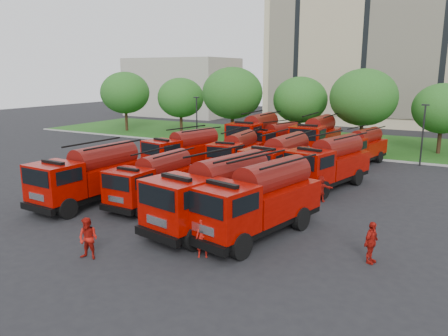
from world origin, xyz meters
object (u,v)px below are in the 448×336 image
object	(u,v)px
fire_truck_1	(154,180)
fire_truck_3	(258,200)
firefighter_4	(221,192)
fire_truck_6	(280,161)
firefighter_3	(265,226)
firefighter_1	(90,259)
firefighter_0	(203,257)
fire_truck_7	(329,163)
fire_truck_0	(90,175)
fire_truck_5	(236,153)
fire_truck_10	(316,136)
firefighter_5	(320,201)
fire_truck_11	(361,147)
fire_truck_2	(215,193)
fire_truck_4	(185,151)
fire_truck_8	(256,133)
firefighter_2	(370,263)
fire_truck_9	(276,138)

from	to	relation	value
fire_truck_1	fire_truck_3	xyz separation A→B (m)	(7.40, -1.55, 0.26)
fire_truck_1	firefighter_4	xyz separation A→B (m)	(2.18, 4.18, -1.48)
fire_truck_6	firefighter_3	size ratio (longest dim) A/B	3.81
firefighter_1	firefighter_0	bearing A→B (deg)	19.12
fire_truck_7	fire_truck_0	bearing A→B (deg)	-123.81
fire_truck_5	firefighter_4	xyz separation A→B (m)	(1.97, -5.88, -1.51)
firefighter_0	fire_truck_10	bearing A→B (deg)	66.99
firefighter_4	firefighter_5	distance (m)	6.33
fire_truck_5	fire_truck_11	xyz separation A→B (m)	(7.91, 7.59, -0.03)
fire_truck_1	fire_truck_3	bearing A→B (deg)	-10.67
fire_truck_2	fire_truck_3	distance (m)	2.31
fire_truck_2	fire_truck_3	bearing A→B (deg)	14.07
fire_truck_4	fire_truck_8	bearing A→B (deg)	94.67
fire_truck_5	fire_truck_8	xyz separation A→B (m)	(-2.24, 8.49, 0.33)
firefighter_3	fire_truck_8	bearing A→B (deg)	-80.38
fire_truck_10	firefighter_4	bearing A→B (deg)	-95.59
fire_truck_1	firefighter_5	bearing A→B (deg)	33.13
fire_truck_6	firefighter_5	bearing A→B (deg)	-31.97
fire_truck_1	fire_truck_2	world-z (taller)	fire_truck_2
firefighter_4	firefighter_2	bearing A→B (deg)	-156.30
fire_truck_7	firefighter_2	bearing A→B (deg)	-52.15
fire_truck_3	fire_truck_4	distance (m)	14.73
fire_truck_9	fire_truck_11	distance (m)	8.22
fire_truck_3	firefighter_3	bearing A→B (deg)	109.45
fire_truck_9	fire_truck_6	bearing A→B (deg)	-49.63
fire_truck_8	firefighter_0	size ratio (longest dim) A/B	4.69
firefighter_3	firefighter_2	bearing A→B (deg)	143.87
fire_truck_9	fire_truck_8	bearing A→B (deg)	-156.43
fire_truck_2	fire_truck_5	distance (m)	12.70
firefighter_1	firefighter_2	world-z (taller)	firefighter_1
fire_truck_8	firefighter_0	distance (m)	25.16
fire_truck_2	firefighter_4	size ratio (longest dim) A/B	5.09
firefighter_3	firefighter_4	size ratio (longest dim) A/B	1.24
fire_truck_0	firefighter_2	world-z (taller)	fire_truck_0
fire_truck_6	firefighter_1	xyz separation A→B (m)	(-2.32, -15.42, -1.70)
fire_truck_9	fire_truck_11	world-z (taller)	fire_truck_11
fire_truck_8	firefighter_2	size ratio (longest dim) A/B	4.56
fire_truck_10	fire_truck_11	size ratio (longest dim) A/B	1.17
fire_truck_2	firefighter_1	xyz separation A→B (m)	(-2.69, -5.86, -1.78)
firefighter_4	firefighter_0	bearing A→B (deg)	169.82
fire_truck_8	fire_truck_9	size ratio (longest dim) A/B	1.20
fire_truck_6	firefighter_1	world-z (taller)	fire_truck_6
firefighter_0	fire_truck_3	bearing A→B (deg)	45.66
fire_truck_4	fire_truck_10	size ratio (longest dim) A/B	0.92
fire_truck_4	firefighter_3	bearing A→B (deg)	-25.99
fire_truck_2	firefighter_1	bearing A→B (deg)	-103.36
fire_truck_6	fire_truck_10	bearing A→B (deg)	98.62
fire_truck_2	fire_truck_8	world-z (taller)	fire_truck_8
fire_truck_5	fire_truck_10	bearing A→B (deg)	64.72
fire_truck_10	firefighter_0	world-z (taller)	fire_truck_10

